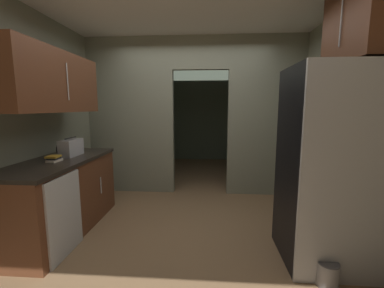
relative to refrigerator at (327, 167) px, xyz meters
The scene contains 12 objects.
ground 1.73m from the refrigerator, 162.21° to the left, with size 20.00×20.00×0.00m, color brown.
kitchen_overhead_slab 2.40m from the refrigerator, 147.75° to the left, with size 4.04×6.87×0.06m, color silver.
kitchen_partition 2.40m from the refrigerator, 127.04° to the left, with size 3.64×0.12×2.65m.
adjoining_room_shell 4.13m from the refrigerator, 109.74° to the left, with size 3.64×2.92×2.65m.
refrigerator is the anchor object (origin of this frame).
lower_cabinet_run 2.93m from the refrigerator, behind, with size 0.67×1.66×0.89m.
dishwasher 2.60m from the refrigerator, behind, with size 0.02×0.56×0.83m.
upper_cabinet_counterside 3.01m from the refrigerator, behind, with size 0.36×1.49×0.67m.
upper_cabinet_fridgeside 1.36m from the refrigerator, 21.78° to the left, with size 0.36×0.82×0.74m.
boombox 2.91m from the refrigerator, 168.47° to the left, with size 0.16×0.35×0.23m.
book_stack 2.86m from the refrigerator, behind, with size 0.14×0.17×0.07m.
paint_can 0.92m from the refrigerator, 104.77° to the right, with size 0.18×0.18×0.21m.
Camera 1 is at (0.28, -2.82, 1.49)m, focal length 23.19 mm.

